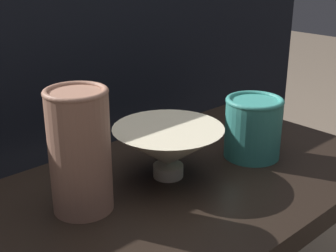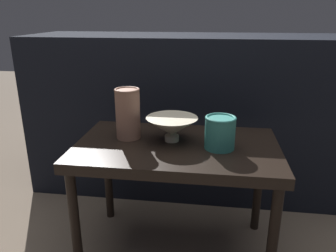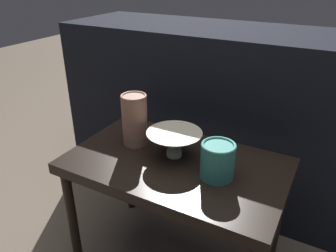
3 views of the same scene
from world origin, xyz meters
TOP-DOWN VIEW (x-y plane):
  - table at (0.00, 0.00)m, footprint 0.76×0.45m
  - couch_backdrop at (0.00, 0.60)m, footprint 1.68×0.50m
  - bowl at (-0.02, 0.03)m, footprint 0.20×0.20m
  - vase_textured_left at (-0.20, 0.04)m, footprint 0.10×0.10m
  - vase_colorful_right at (0.16, -0.02)m, footprint 0.11×0.11m

SIDE VIEW (x-z plane):
  - couch_backdrop at x=0.00m, z-range 0.00..0.84m
  - table at x=0.00m, z-range 0.19..0.66m
  - bowl at x=-0.02m, z-range 0.49..0.58m
  - vase_colorful_right at x=0.16m, z-range 0.48..0.60m
  - vase_textured_left at x=-0.20m, z-range 0.48..0.68m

